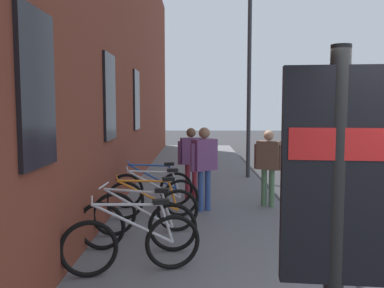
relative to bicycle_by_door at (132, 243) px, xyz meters
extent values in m
plane|color=#2D2D30|center=(3.15, -3.67, -0.51)|extent=(60.00, 60.00, 0.00)
cube|color=slate|center=(5.15, -0.92, -0.45)|extent=(24.00, 3.50, 0.12)
cube|color=brown|center=(6.15, 1.13, 3.22)|extent=(22.00, 0.60, 7.45)
cube|color=black|center=(-0.85, 0.81, 1.89)|extent=(0.90, 0.06, 1.60)
cube|color=black|center=(2.65, 0.81, 1.89)|extent=(0.90, 0.06, 1.60)
cube|color=black|center=(6.15, 0.81, 1.89)|extent=(0.90, 0.06, 1.60)
torus|color=black|center=(-0.13, 0.52, -0.03)|extent=(0.24, 0.71, 0.72)
torus|color=black|center=(0.13, -0.50, -0.03)|extent=(0.24, 0.71, 0.72)
cylinder|color=silver|center=(0.00, -0.02, 0.25)|extent=(0.29, 0.99, 0.58)
cylinder|color=silver|center=(-0.01, 0.06, 0.50)|extent=(0.24, 0.83, 0.09)
cylinder|color=silver|center=(0.11, -0.43, 0.22)|extent=(0.08, 0.19, 0.51)
cube|color=black|center=(0.09, -0.35, 0.51)|extent=(0.15, 0.22, 0.06)
cylinder|color=silver|center=(-0.12, 0.47, 0.57)|extent=(0.47, 0.14, 0.02)
torus|color=black|center=(0.83, 0.59, -0.03)|extent=(0.10, 0.72, 0.72)
torus|color=black|center=(0.78, -0.46, -0.03)|extent=(0.10, 0.72, 0.72)
cylinder|color=silver|center=(0.80, 0.04, 0.25)|extent=(0.09, 1.02, 0.58)
cylinder|color=silver|center=(0.81, 0.11, 0.50)|extent=(0.08, 0.85, 0.09)
cylinder|color=silver|center=(0.78, -0.39, 0.22)|extent=(0.05, 0.19, 0.51)
cube|color=black|center=(0.78, -0.31, 0.51)|extent=(0.11, 0.21, 0.06)
cylinder|color=silver|center=(0.83, 0.54, 0.57)|extent=(0.48, 0.05, 0.02)
torus|color=black|center=(1.49, 0.52, -0.03)|extent=(0.23, 0.71, 0.72)
torus|color=black|center=(1.74, -0.50, -0.03)|extent=(0.23, 0.71, 0.72)
cylinder|color=orange|center=(1.62, -0.01, 0.25)|extent=(0.28, 1.00, 0.58)
cylinder|color=orange|center=(1.60, 0.06, 0.50)|extent=(0.24, 0.84, 0.09)
cylinder|color=orange|center=(1.72, -0.42, 0.22)|extent=(0.08, 0.19, 0.51)
cube|color=black|center=(1.71, -0.35, 0.51)|extent=(0.15, 0.22, 0.06)
cylinder|color=orange|center=(1.50, 0.48, 0.57)|extent=(0.47, 0.14, 0.02)
torus|color=black|center=(2.46, 0.52, -0.03)|extent=(0.21, 0.72, 0.72)
torus|color=black|center=(2.68, -0.51, -0.03)|extent=(0.21, 0.72, 0.72)
cylinder|color=silver|center=(2.58, -0.02, 0.25)|extent=(0.25, 1.00, 0.58)
cylinder|color=silver|center=(2.56, 0.05, 0.50)|extent=(0.21, 0.84, 0.09)
cylinder|color=silver|center=(2.67, -0.44, 0.22)|extent=(0.07, 0.19, 0.51)
cube|color=black|center=(2.65, -0.36, 0.51)|extent=(0.14, 0.22, 0.06)
cylinder|color=silver|center=(2.47, 0.47, 0.57)|extent=(0.47, 0.12, 0.02)
torus|color=black|center=(3.32, 0.64, -0.03)|extent=(0.20, 0.72, 0.72)
torus|color=black|center=(3.53, -0.39, -0.03)|extent=(0.20, 0.72, 0.72)
cylinder|color=#1E4CA5|center=(3.43, 0.10, 0.25)|extent=(0.24, 1.00, 0.58)
cylinder|color=#1E4CA5|center=(3.41, 0.17, 0.50)|extent=(0.20, 0.84, 0.09)
cylinder|color=#1E4CA5|center=(3.51, -0.32, 0.22)|extent=(0.07, 0.19, 0.51)
cube|color=black|center=(3.50, -0.24, 0.51)|extent=(0.14, 0.22, 0.06)
cylinder|color=#1E4CA5|center=(3.33, 0.59, 0.57)|extent=(0.48, 0.12, 0.02)
cylinder|color=black|center=(-2.95, -1.50, 0.81)|extent=(0.10, 0.10, 2.40)
cube|color=black|center=(-2.95, -1.50, 1.36)|extent=(0.14, 0.56, 1.10)
cube|color=red|center=(-2.95, -1.50, 1.53)|extent=(0.14, 0.50, 0.16)
cylinder|color=#334C8C|center=(3.17, -1.05, 0.03)|extent=(0.12, 0.12, 0.83)
cylinder|color=#334C8C|center=(3.07, -0.90, 0.03)|extent=(0.12, 0.12, 0.83)
cube|color=#723F72|center=(3.12, -0.97, 0.75)|extent=(0.47, 0.54, 0.62)
sphere|color=#8C664C|center=(3.12, -0.97, 1.19)|extent=(0.22, 0.22, 0.22)
cylinder|color=#723F72|center=(3.27, -1.20, 0.71)|extent=(0.10, 0.10, 0.55)
cylinder|color=#723F72|center=(2.97, -0.74, 0.71)|extent=(0.10, 0.10, 0.55)
cylinder|color=maroon|center=(4.28, -0.78, 0.01)|extent=(0.12, 0.12, 0.80)
cylinder|color=maroon|center=(4.25, -0.62, 0.01)|extent=(0.12, 0.12, 0.80)
cube|color=#723F72|center=(4.27, -0.70, 0.70)|extent=(0.33, 0.50, 0.60)
sphere|color=brown|center=(4.27, -0.70, 1.12)|extent=(0.22, 0.22, 0.22)
cylinder|color=#723F72|center=(4.32, -0.95, 0.67)|extent=(0.09, 0.09, 0.53)
cylinder|color=#723F72|center=(4.21, -0.44, 0.67)|extent=(0.09, 0.09, 0.53)
cylinder|color=#4C724C|center=(3.46, -2.40, 0.01)|extent=(0.12, 0.12, 0.79)
cylinder|color=#4C724C|center=(3.53, -2.25, 0.01)|extent=(0.12, 0.12, 0.79)
cube|color=brown|center=(3.49, -2.32, 0.70)|extent=(0.41, 0.52, 0.59)
sphere|color=tan|center=(3.49, -2.32, 1.11)|extent=(0.21, 0.21, 0.21)
cylinder|color=brown|center=(3.38, -2.56, 0.66)|extent=(0.09, 0.09, 0.53)
cylinder|color=brown|center=(3.61, -2.09, 0.66)|extent=(0.09, 0.09, 0.53)
cylinder|color=#333338|center=(7.07, -2.37, 2.30)|extent=(0.12, 0.12, 5.38)
camera|label=1|loc=(-4.98, -0.79, 1.71)|focal=38.11mm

